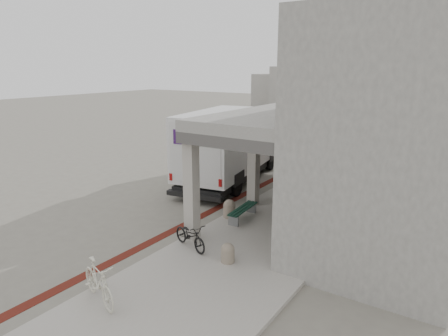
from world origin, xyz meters
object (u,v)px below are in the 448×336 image
Objects in this scene: fedex_truck at (231,143)px; bench at (243,211)px; utility_cabinet at (301,224)px; bicycle_black at (190,236)px; bicycle_cream at (98,282)px.

bench is at bearing -62.86° from fedex_truck.
fedex_truck is 9.50× the size of utility_cabinet.
utility_cabinet reaches higher than bench.
utility_cabinet reaches higher than bicycle_black.
fedex_truck is 5.53× the size of bicycle_black.
bicycle_black is (-2.50, -2.68, -0.04)m from utility_cabinet.
fedex_truck is at bearing 122.22° from bench.
bench is 1.99× the size of utility_cabinet.
bicycle_cream is at bearing -110.71° from utility_cabinet.
bicycle_black is 0.90× the size of bicycle_cream.
bench is 1.04× the size of bicycle_cream.
fedex_truck is 8.18m from bicycle_black.
bicycle_black is (3.24, -7.39, -1.35)m from fedex_truck.
bench is at bearing 16.47° from bicycle_black.
bicycle_cream is at bearing -83.34° from fedex_truck.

